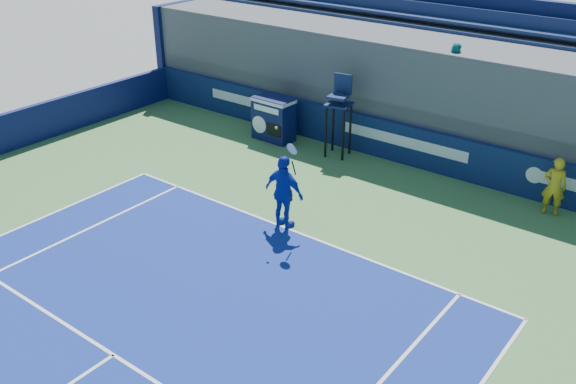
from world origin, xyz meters
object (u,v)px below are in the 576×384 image
Objects in this scene: tennis_player at (284,192)px; match_clock at (274,118)px; ball_person at (554,186)px; umpire_chair at (339,107)px.

match_clock is at bearing 131.29° from tennis_player.
tennis_player is (-4.89, -4.58, 0.16)m from ball_person.
umpire_chair is at bearing 107.69° from tennis_player.
tennis_player reaches higher than match_clock.
umpire_chair is 4.74m from tennis_player.
umpire_chair reaches higher than match_clock.
ball_person is at bearing 0.88° from umpire_chair.
tennis_player is (3.77, -4.29, 0.20)m from match_clock.
ball_person is 0.62× the size of umpire_chair.
ball_person is at bearing 43.15° from tennis_player.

